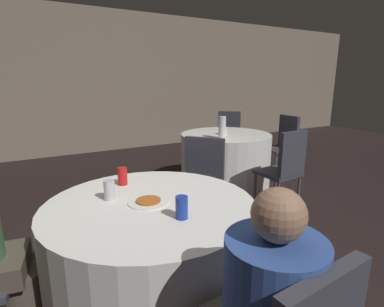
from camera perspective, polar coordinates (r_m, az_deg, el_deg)
name	(u,v)px	position (r m, az deg, el deg)	size (l,w,h in m)	color
ground_plane	(162,296)	(2.30, -5.80, -25.38)	(16.00, 16.00, 0.00)	black
wall_back	(61,83)	(6.30, -23.74, 12.26)	(16.00, 0.06, 2.80)	#7A6B5B
table_near	(152,257)	(2.00, -7.57, -19.04)	(1.26, 1.26, 0.74)	white
table_far	(225,160)	(4.17, 6.36, -1.26)	(1.22, 1.22, 0.74)	white
chair_near_northeast	(202,179)	(2.80, 1.86, -4.90)	(0.56, 0.56, 0.93)	#383842
chair_far_east	(284,141)	(4.74, 17.06, 2.28)	(0.43, 0.43, 0.93)	#383842
chair_far_northeast	(229,134)	(5.13, 7.00, 3.64)	(0.56, 0.56, 0.93)	#383842
chair_far_south	(285,165)	(3.42, 17.35, -2.05)	(0.42, 0.43, 0.93)	#383842
pizza_plate_near	(148,201)	(1.83, -8.30, -9.00)	(0.24, 0.24, 0.02)	white
soda_can_silver	(109,190)	(1.90, -15.47, -6.75)	(0.07, 0.07, 0.12)	silver
soda_can_red	(122,176)	(2.14, -13.10, -4.24)	(0.07, 0.07, 0.12)	red
soda_can_blue	(182,207)	(1.59, -1.97, -10.24)	(0.07, 0.07, 0.12)	#1E38A5
bottle_far	(222,128)	(3.73, 5.76, 4.94)	(0.09, 0.09, 0.28)	white
cup_far	(224,131)	(4.02, 6.08, 4.31)	(0.09, 0.09, 0.10)	silver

